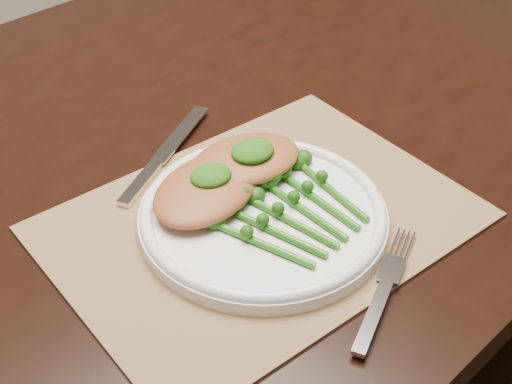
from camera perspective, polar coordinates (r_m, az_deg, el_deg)
dining_table at (r=1.18m, az=-3.07°, el=-9.72°), size 1.69×1.08×0.75m
placemat at (r=0.77m, az=0.37°, el=-2.37°), size 0.44×0.33×0.00m
dinner_plate at (r=0.76m, az=0.57°, el=-1.80°), size 0.27×0.27×0.02m
knife at (r=0.86m, az=-7.85°, el=2.43°), size 0.19×0.13×0.01m
fork at (r=0.71m, az=10.51°, el=-6.88°), size 0.16×0.10×0.01m
chicken_fillet_left at (r=0.77m, az=-3.98°, el=0.26°), size 0.17×0.14×0.03m
chicken_fillet_right at (r=0.80m, az=-0.84°, el=2.60°), size 0.14×0.11×0.03m
pesto_dollop_left at (r=0.76m, az=-3.62°, el=1.31°), size 0.05×0.04×0.02m
pesto_dollop_right at (r=0.79m, az=-0.27°, el=3.31°), size 0.05×0.04×0.02m
broccolini_bundle at (r=0.75m, az=3.41°, el=-1.92°), size 0.16×0.18×0.04m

